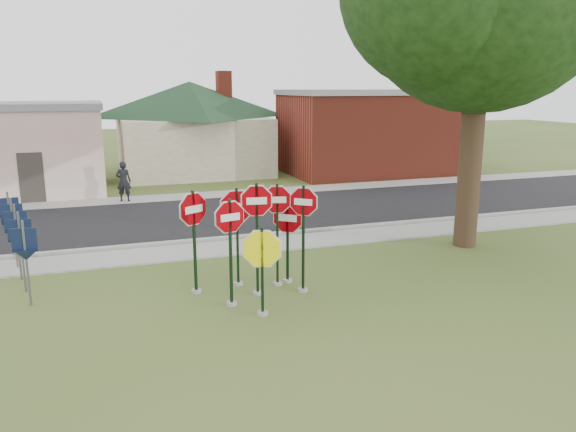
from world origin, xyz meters
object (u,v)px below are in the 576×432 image
object	(u,v)px
stop_sign_left	(230,238)
pedestrian	(124,181)
stop_sign_yellow	(262,261)
stop_sign_center	(257,223)

from	to	relation	value
stop_sign_left	pedestrian	bearing A→B (deg)	97.24
stop_sign_yellow	pedestrian	distance (m)	13.95
pedestrian	stop_sign_yellow	bearing A→B (deg)	112.60
stop_sign_yellow	pedestrian	world-z (taller)	stop_sign_yellow
stop_sign_yellow	stop_sign_left	xyz separation A→B (m)	(-0.51, 0.77, 0.36)
stop_sign_center	stop_sign_yellow	world-z (taller)	stop_sign_center
stop_sign_yellow	stop_sign_left	world-z (taller)	stop_sign_left
stop_sign_yellow	stop_sign_left	distance (m)	0.99
stop_sign_left	pedestrian	distance (m)	13.13
stop_sign_yellow	stop_sign_left	bearing A→B (deg)	123.79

